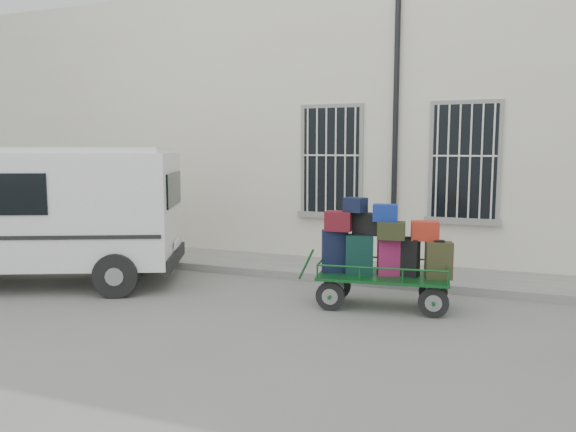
% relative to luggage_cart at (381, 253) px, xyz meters
% --- Properties ---
extents(ground, '(80.00, 80.00, 0.00)m').
position_rel_luggage_cart_xyz_m(ground, '(-1.29, -0.12, -0.87)').
color(ground, slate).
rests_on(ground, ground).
extents(building, '(24.00, 5.15, 6.00)m').
position_rel_luggage_cart_xyz_m(building, '(-1.29, 5.38, 2.13)').
color(building, beige).
rests_on(building, ground).
extents(sidewalk, '(24.00, 1.70, 0.15)m').
position_rel_luggage_cart_xyz_m(sidewalk, '(-1.29, 2.08, -0.79)').
color(sidewalk, slate).
rests_on(sidewalk, ground).
extents(luggage_cart, '(2.41, 1.16, 1.74)m').
position_rel_luggage_cart_xyz_m(luggage_cart, '(0.00, 0.00, 0.00)').
color(luggage_cart, black).
rests_on(luggage_cart, ground).
extents(van, '(5.39, 3.94, 2.53)m').
position_rel_luggage_cart_xyz_m(van, '(-6.18, -0.75, 0.58)').
color(van, white).
rests_on(van, ground).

